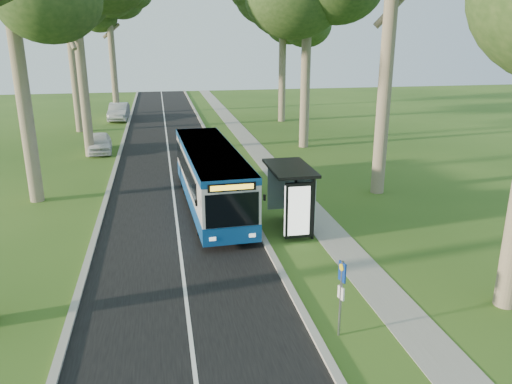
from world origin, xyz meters
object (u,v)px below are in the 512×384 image
Objects in this scene: bus at (211,177)px; litter_bin at (274,185)px; bus_shelter at (296,188)px; car_white at (100,143)px; bus_stop_sign at (341,289)px; car_silver at (119,112)px.

bus is 3.94m from litter_bin.
litter_bin is at bearing 19.32° from bus.
car_white is (-9.96, 17.73, -1.30)m from bus_shelter.
bus_stop_sign is 0.46× the size of car_silver.
bus_shelter is at bearing -53.00° from bus.
bus_stop_sign reaches higher than car_silver.
bus_shelter is 33.89m from car_silver.
car_silver is at bearing 89.89° from bus_stop_sign.
bus_shelter is 3.16× the size of litter_bin.
bus_stop_sign reaches higher than litter_bin.
bus_shelter reaches higher than bus_stop_sign.
litter_bin is 0.25× the size of car_white.
car_silver is at bearing 100.12° from bus.
bus_shelter is at bearing -71.29° from car_silver.
bus reaches higher than bus_shelter.
bus_stop_sign is 13.35m from litter_bin.
bus_shelter is (0.85, 7.93, 0.54)m from bus_stop_sign.
car_white is (-10.27, 12.39, 0.18)m from litter_bin.
bus_stop_sign is at bearing -75.51° from car_silver.
litter_bin is (1.15, 13.27, -0.94)m from bus_stop_sign.
car_silver reaches higher than car_white.
litter_bin is 0.21× the size of car_silver.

